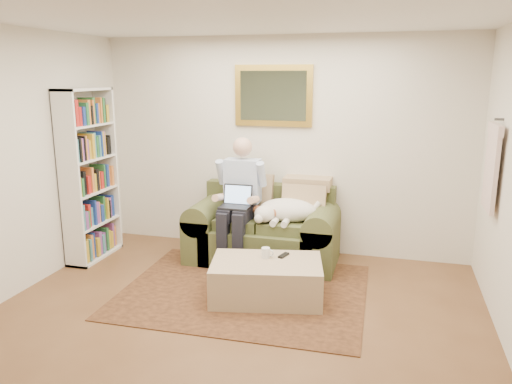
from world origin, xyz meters
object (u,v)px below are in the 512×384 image
at_px(sleeping_dog, 288,210).
at_px(coffee_mug, 266,253).
at_px(seated_man, 238,203).
at_px(laptop, 236,201).
at_px(ottoman, 266,280).
at_px(bookshelf, 89,175).
at_px(sofa, 263,236).

distance_m(sleeping_dog, coffee_mug, 0.85).
bearing_deg(seated_man, coffee_mug, -55.25).
bearing_deg(laptop, sleeping_dog, 13.64).
xyz_separation_m(laptop, ottoman, (0.55, -0.78, -0.57)).
bearing_deg(laptop, bookshelf, -173.20).
relative_size(seated_man, ottoman, 1.37).
xyz_separation_m(sleeping_dog, ottoman, (-0.01, -0.92, -0.47)).
distance_m(laptop, coffee_mug, 0.91).
relative_size(ottoman, coffee_mug, 10.59).
height_order(sofa, ottoman, sofa).
bearing_deg(coffee_mug, ottoman, -70.79).
height_order(ottoman, coffee_mug, coffee_mug).
distance_m(seated_man, bookshelf, 1.78).
relative_size(seated_man, laptop, 4.33).
height_order(laptop, coffee_mug, laptop).
distance_m(seated_man, ottoman, 1.14).
xyz_separation_m(sofa, sleeping_dog, (0.31, -0.09, 0.36)).
bearing_deg(ottoman, bookshelf, 165.85).
xyz_separation_m(seated_man, sleeping_dog, (0.57, 0.07, -0.07)).
bearing_deg(sleeping_dog, ottoman, -90.78).
height_order(seated_man, bookshelf, bookshelf).
distance_m(seated_man, sleeping_dog, 0.57).
bearing_deg(seated_man, ottoman, -56.89).
height_order(sofa, bookshelf, bookshelf).
distance_m(sofa, sleeping_dog, 0.48).
bearing_deg(sleeping_dog, sofa, 164.26).
xyz_separation_m(sofa, ottoman, (0.30, -1.01, -0.10)).
bearing_deg(coffee_mug, laptop, 127.29).
bearing_deg(laptop, sofa, 41.02).
relative_size(coffee_mug, bookshelf, 0.05).
bearing_deg(laptop, ottoman, -54.72).
bearing_deg(bookshelf, laptop, 6.80).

